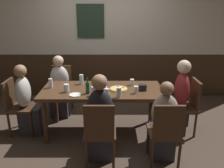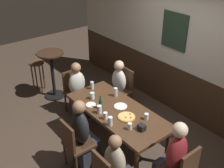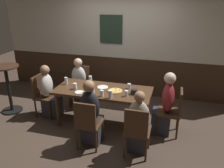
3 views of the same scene
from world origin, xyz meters
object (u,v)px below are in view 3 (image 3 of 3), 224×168
pint_glass_stout (110,95)px  plate_white_large (103,87)px  person_head_east (165,108)px  person_left_far (78,86)px  chair_right_near (137,129)px  dining_table (103,93)px  pizza (115,91)px  pint_glass_pale (75,87)px  beer_glass_half (129,86)px  pint_glass_amber (66,81)px  side_bar_table (8,85)px  tumbler_water (90,80)px  person_mid_near (91,117)px  plate_white_small (79,92)px  beer_bottle_green (89,88)px  tumbler_short (126,94)px  chair_head_west (43,93)px  highball_clear (93,92)px  person_head_west (50,95)px  chair_mid_near (88,122)px  condiment_caddy (134,92)px  chair_left_far (81,82)px  chair_head_east (174,110)px  beer_glass_tall (102,94)px

pint_glass_stout → plate_white_large: bearing=123.0°
person_head_east → person_left_far: size_ratio=1.07×
chair_right_near → plate_white_large: bearing=132.7°
dining_table → pizza: 0.27m
pint_glass_stout → pint_glass_pale: bearing=164.4°
person_head_east → beer_glass_half: person_head_east is taller
pint_glass_stout → pint_glass_amber: bearing=158.9°
plate_white_large → side_bar_table: bearing=-175.8°
plate_white_large → tumbler_water: bearing=154.4°
person_mid_near → person_left_far: size_ratio=1.06×
chair_right_near → plate_white_small: (-1.19, 0.57, 0.25)m
plate_white_small → beer_bottle_green: bearing=21.9°
tumbler_short → beer_bottle_green: bearing=-179.3°
chair_head_west → person_left_far: person_left_far is taller
highball_clear → person_head_west: bearing=165.4°
tumbler_short → plate_white_small: size_ratio=0.63×
pint_glass_pale → plate_white_large: 0.54m
chair_mid_near → person_head_west: 1.44m
person_head_east → chair_right_near: bearing=-114.0°
condiment_caddy → person_head_west: bearing=178.3°
person_head_west → highball_clear: person_head_west is taller
person_mid_near → beer_glass_half: bearing=60.8°
chair_left_far → pizza: 1.38m
pint_glass_stout → plate_white_small: 0.63m
beer_glass_half → tumbler_water: (-0.82, 0.06, 0.02)m
beer_glass_half → beer_bottle_green: size_ratio=0.42×
beer_glass_half → tumbler_short: bearing=-85.7°
chair_head_east → tumbler_water: (-1.69, 0.25, 0.31)m
person_head_west → beer_glass_half: (1.65, 0.18, 0.31)m
dining_table → person_head_west: bearing=180.0°
dining_table → plate_white_large: plate_white_large is taller
person_left_far → beer_glass_tall: bearing=-47.1°
chair_left_far → person_head_west: (-0.36, -0.82, -0.02)m
chair_head_west → pint_glass_amber: 0.62m
person_mid_near → condiment_caddy: size_ratio=10.75×
chair_head_east → side_bar_table: (-3.47, -0.06, 0.12)m
beer_glass_half → tumbler_water: size_ratio=0.64×
chair_head_west → person_mid_near: size_ratio=0.74×
dining_table → beer_glass_half: 0.52m
dining_table → pint_glass_pale: 0.55m
person_head_west → chair_mid_near: bearing=-34.9°
pint_glass_amber → pint_glass_stout: (1.05, -0.41, 0.00)m
dining_table → chair_mid_near: (0.00, -0.82, -0.16)m
pizza → tumbler_water: size_ratio=1.72×
highball_clear → beer_glass_tall: (0.18, -0.02, -0.01)m
pint_glass_stout → beer_bottle_green: (-0.45, 0.15, 0.03)m
chair_left_far → beer_bottle_green: bearing=-58.8°
pizza → tumbler_short: tumbler_short is taller
person_head_west → pint_glass_amber: bearing=10.0°
person_left_far → tumbler_water: person_left_far is taller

